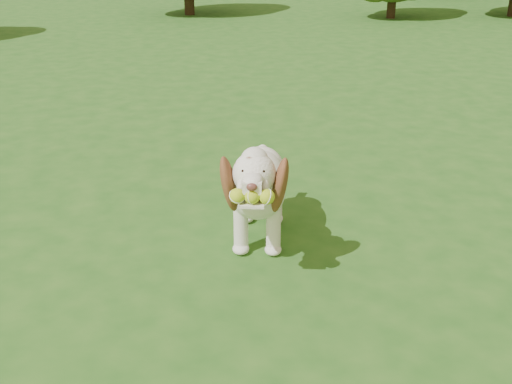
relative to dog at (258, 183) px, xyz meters
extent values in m
plane|color=#1F4F16|center=(0.37, -0.09, -0.36)|extent=(80.00, 80.00, 0.00)
ellipsoid|color=silver|center=(0.02, 0.09, -0.03)|extent=(0.40, 0.62, 0.30)
ellipsoid|color=silver|center=(-0.02, -0.12, 0.00)|extent=(0.35, 0.35, 0.30)
ellipsoid|color=silver|center=(0.06, 0.29, -0.04)|extent=(0.32, 0.32, 0.27)
cylinder|color=silver|center=(-0.05, -0.23, 0.08)|extent=(0.20, 0.26, 0.23)
sphere|color=silver|center=(-0.07, -0.34, 0.19)|extent=(0.24, 0.24, 0.21)
sphere|color=silver|center=(-0.06, -0.33, 0.25)|extent=(0.16, 0.16, 0.14)
cube|color=silver|center=(-0.09, -0.46, 0.19)|extent=(0.11, 0.14, 0.06)
ellipsoid|color=#592D28|center=(-0.10, -0.52, 0.20)|extent=(0.05, 0.04, 0.04)
cube|color=silver|center=(-0.09, -0.47, 0.11)|extent=(0.14, 0.15, 0.01)
ellipsoid|color=brown|center=(-0.19, -0.31, 0.13)|extent=(0.15, 0.20, 0.32)
ellipsoid|color=brown|center=(0.05, -0.36, 0.13)|extent=(0.14, 0.21, 0.32)
cylinder|color=silver|center=(0.08, 0.41, -0.01)|extent=(0.08, 0.15, 0.11)
cylinder|color=silver|center=(-0.11, -0.09, -0.23)|extent=(0.09, 0.09, 0.26)
cylinder|color=silver|center=(0.06, -0.12, -0.23)|extent=(0.09, 0.09, 0.26)
cylinder|color=silver|center=(-0.03, 0.29, -0.23)|extent=(0.09, 0.09, 0.26)
cylinder|color=silver|center=(0.14, 0.25, -0.23)|extent=(0.09, 0.09, 0.26)
sphere|color=#95CA1D|center=(-0.17, -0.49, 0.15)|extent=(0.08, 0.08, 0.07)
sphere|color=#95CA1D|center=(-0.10, -0.50, 0.15)|extent=(0.08, 0.08, 0.07)
sphere|color=#95CA1D|center=(-0.03, -0.52, 0.15)|extent=(0.08, 0.08, 0.07)
cylinder|color=#382314|center=(3.37, 7.72, -0.12)|extent=(0.15, 0.15, 0.48)
camera|label=1|loc=(-0.44, -3.12, 1.33)|focal=45.00mm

